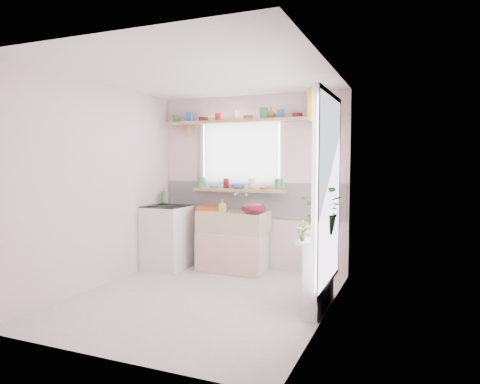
% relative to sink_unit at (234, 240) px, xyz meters
% --- Properties ---
extents(room, '(3.20, 3.20, 3.20)m').
position_rel_sink_unit_xyz_m(room, '(0.81, -0.43, 0.94)').
color(room, silver).
rests_on(room, ground).
extents(sink_unit, '(0.95, 0.65, 1.11)m').
position_rel_sink_unit_xyz_m(sink_unit, '(0.00, 0.00, 0.00)').
color(sink_unit, white).
rests_on(sink_unit, ground).
extents(cooker, '(0.58, 0.58, 0.93)m').
position_rel_sink_unit_xyz_m(cooker, '(-0.95, -0.24, 0.03)').
color(cooker, white).
rests_on(cooker, ground).
extents(radiator_ledge, '(0.22, 0.95, 0.78)m').
position_rel_sink_unit_xyz_m(radiator_ledge, '(1.45, -1.09, -0.03)').
color(radiator_ledge, white).
rests_on(radiator_ledge, ground).
extents(windowsill, '(1.40, 0.22, 0.04)m').
position_rel_sink_unit_xyz_m(windowsill, '(-0.00, 0.19, 0.71)').
color(windowsill, tan).
rests_on(windowsill, room).
extents(pine_shelf, '(2.52, 0.24, 0.04)m').
position_rel_sink_unit_xyz_m(pine_shelf, '(0.15, 0.18, 1.69)').
color(pine_shelf, tan).
rests_on(pine_shelf, room).
extents(shelf_crockery, '(2.47, 0.11, 0.12)m').
position_rel_sink_unit_xyz_m(shelf_crockery, '(0.15, 0.18, 1.76)').
color(shelf_crockery, '#3F7F4C').
rests_on(shelf_crockery, pine_shelf).
extents(sill_crockery, '(1.35, 0.11, 0.12)m').
position_rel_sink_unit_xyz_m(sill_crockery, '(-0.02, 0.19, 0.78)').
color(sill_crockery, '#3F7F4C').
rests_on(sill_crockery, windowsill).
extents(dish_tray, '(0.53, 0.47, 0.04)m').
position_rel_sink_unit_xyz_m(dish_tray, '(-0.38, 0.06, 0.44)').
color(dish_tray, '#E54D14').
rests_on(dish_tray, sink_unit).
extents(colander, '(0.42, 0.42, 0.15)m').
position_rel_sink_unit_xyz_m(colander, '(0.37, -0.19, 0.49)').
color(colander, '#580F1B').
rests_on(colander, sink_unit).
extents(jade_plant, '(0.56, 0.52, 0.52)m').
position_rel_sink_unit_xyz_m(jade_plant, '(1.48, -1.02, 0.60)').
color(jade_plant, '#2C6227').
rests_on(jade_plant, radiator_ledge).
extents(fruit_bowl, '(0.36, 0.36, 0.08)m').
position_rel_sink_unit_xyz_m(fruit_bowl, '(1.36, -1.08, 0.38)').
color(fruit_bowl, white).
rests_on(fruit_bowl, radiator_ledge).
extents(herb_pot, '(0.13, 0.11, 0.21)m').
position_rel_sink_unit_xyz_m(herb_pot, '(1.36, -1.49, 0.45)').
color(herb_pot, '#316B2B').
rests_on(herb_pot, radiator_ledge).
extents(soap_bottle_sink, '(0.08, 0.08, 0.18)m').
position_rel_sink_unit_xyz_m(soap_bottle_sink, '(-0.09, -0.19, 0.51)').
color(soap_bottle_sink, '#CBBB5A').
rests_on(soap_bottle_sink, sink_unit).
extents(sill_cup, '(0.13, 0.13, 0.09)m').
position_rel_sink_unit_xyz_m(sill_cup, '(0.23, 0.13, 0.78)').
color(sill_cup, beige).
rests_on(sill_cup, windowsill).
extents(sill_bowl, '(0.22, 0.22, 0.06)m').
position_rel_sink_unit_xyz_m(sill_bowl, '(0.00, 0.13, 0.76)').
color(sill_bowl, '#365BB1').
rests_on(sill_bowl, windowsill).
extents(shelf_vase, '(0.18, 0.18, 0.17)m').
position_rel_sink_unit_xyz_m(shelf_vase, '(0.47, 0.24, 1.79)').
color(shelf_vase, '#AE5F35').
rests_on(shelf_vase, pine_shelf).
extents(cooker_bottle, '(0.11, 0.11, 0.24)m').
position_rel_sink_unit_xyz_m(cooker_bottle, '(-1.14, -0.02, 0.60)').
color(cooker_bottle, '#3C793F').
rests_on(cooker_bottle, cooker).
extents(fruit, '(0.20, 0.14, 0.10)m').
position_rel_sink_unit_xyz_m(fruit, '(1.37, -1.08, 0.44)').
color(fruit, orange).
rests_on(fruit, fruit_bowl).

